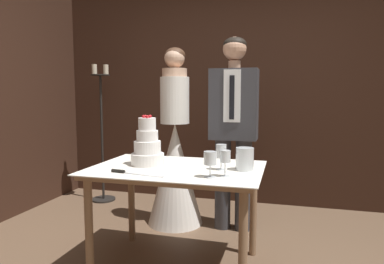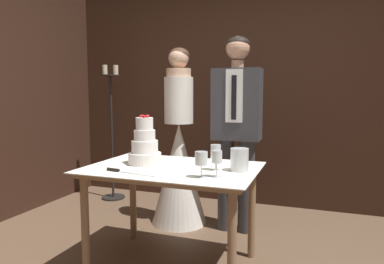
# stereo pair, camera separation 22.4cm
# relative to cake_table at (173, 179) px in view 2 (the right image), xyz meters

# --- Properties ---
(wall_back) EXTENTS (4.60, 0.12, 2.62)m
(wall_back) POSITION_rel_cake_table_xyz_m (0.21, 1.75, 0.65)
(wall_back) COLOR #382116
(wall_back) RESTS_ON ground_plane
(cake_table) EXTENTS (1.23, 0.85, 0.75)m
(cake_table) POSITION_rel_cake_table_xyz_m (0.00, 0.00, 0.00)
(cake_table) COLOR #8E6B4C
(cake_table) RESTS_ON ground_plane
(tiered_cake) EXTENTS (0.25, 0.25, 0.38)m
(tiered_cake) POSITION_rel_cake_table_xyz_m (-0.24, 0.02, 0.22)
(tiered_cake) COLOR white
(tiered_cake) RESTS_ON cake_table
(cake_knife) EXTENTS (0.39, 0.08, 0.02)m
(cake_knife) POSITION_rel_cake_table_xyz_m (-0.26, -0.27, 0.10)
(cake_knife) COLOR silver
(cake_knife) RESTS_ON cake_table
(wine_glass_near) EXTENTS (0.08, 0.08, 0.17)m
(wine_glass_near) POSITION_rel_cake_table_xyz_m (0.30, -0.24, 0.20)
(wine_glass_near) COLOR silver
(wine_glass_near) RESTS_ON cake_table
(wine_glass_middle) EXTENTS (0.07, 0.07, 0.17)m
(wine_glass_middle) POSITION_rel_cake_table_xyz_m (0.38, -0.19, 0.21)
(wine_glass_middle) COLOR silver
(wine_glass_middle) RESTS_ON cake_table
(wine_glass_far) EXTENTS (0.07, 0.07, 0.18)m
(wine_glass_far) POSITION_rel_cake_table_xyz_m (0.32, 0.00, 0.21)
(wine_glass_far) COLOR silver
(wine_glass_far) RESTS_ON cake_table
(hurricane_candle) EXTENTS (0.12, 0.12, 0.16)m
(hurricane_candle) POSITION_rel_cake_table_xyz_m (0.48, 0.03, 0.17)
(hurricane_candle) COLOR silver
(hurricane_candle) RESTS_ON cake_table
(bride) EXTENTS (0.54, 0.54, 1.72)m
(bride) POSITION_rel_cake_table_xyz_m (-0.29, 0.83, -0.03)
(bride) COLOR white
(bride) RESTS_ON ground_plane
(groom) EXTENTS (0.43, 0.25, 1.79)m
(groom) POSITION_rel_cake_table_xyz_m (0.29, 0.83, 0.36)
(groom) COLOR #38383D
(groom) RESTS_ON ground_plane
(candle_stand) EXTENTS (0.28, 0.28, 1.63)m
(candle_stand) POSITION_rel_cake_table_xyz_m (-1.36, 1.30, 0.09)
(candle_stand) COLOR black
(candle_stand) RESTS_ON ground_plane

